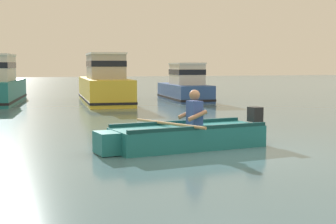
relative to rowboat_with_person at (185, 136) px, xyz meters
name	(u,v)px	position (x,y,z in m)	size (l,w,h in m)	color
ground_plane	(214,149)	(0.51, -0.31, -0.25)	(120.00, 120.00, 0.00)	slate
rowboat_with_person	(185,136)	(0.00, 0.00, 0.00)	(3.73, 1.83, 1.19)	#1E727A
moored_boat_yellow	(104,84)	(0.71, 12.45, 0.58)	(2.37, 6.83, 2.20)	gold
moored_boat_blue	(185,87)	(4.63, 12.77, 0.41)	(1.98, 4.83, 1.79)	#2D519E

